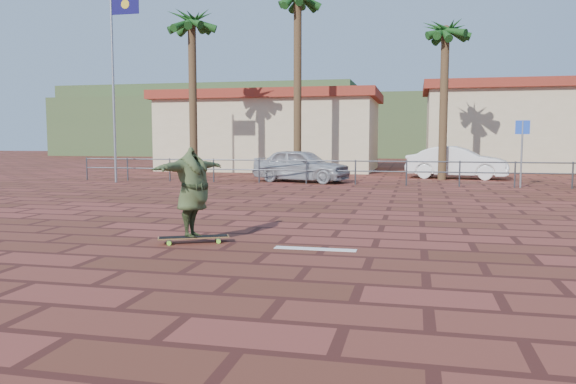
# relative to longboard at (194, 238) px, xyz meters

# --- Properties ---
(ground) EXTENTS (120.00, 120.00, 0.00)m
(ground) POSITION_rel_longboard_xyz_m (1.52, 1.16, -0.10)
(ground) COLOR maroon
(ground) RESTS_ON ground
(paint_stripe) EXTENTS (1.40, 0.22, 0.01)m
(paint_stripe) POSITION_rel_longboard_xyz_m (2.22, -0.04, -0.10)
(paint_stripe) COLOR white
(paint_stripe) RESTS_ON ground
(guardrail) EXTENTS (24.06, 0.06, 1.00)m
(guardrail) POSITION_rel_longboard_xyz_m (1.52, 13.16, 0.58)
(guardrail) COLOR #47494F
(guardrail) RESTS_ON ground
(flagpole) EXTENTS (1.30, 0.10, 8.00)m
(flagpole) POSITION_rel_longboard_xyz_m (-8.36, 12.16, 4.54)
(flagpole) COLOR gray
(flagpole) RESTS_ON ground
(palm_far_left) EXTENTS (2.40, 2.40, 8.25)m
(palm_far_left) POSITION_rel_longboard_xyz_m (-5.98, 14.66, 6.73)
(palm_far_left) COLOR brown
(palm_far_left) RESTS_ON ground
(palm_left) EXTENTS (2.40, 2.40, 9.45)m
(palm_left) POSITION_rel_longboard_xyz_m (-1.48, 16.16, 7.85)
(palm_left) COLOR brown
(palm_left) RESTS_ON ground
(palm_center) EXTENTS (2.40, 2.40, 7.75)m
(palm_center) POSITION_rel_longboard_xyz_m (5.02, 16.66, 6.26)
(palm_center) COLOR brown
(palm_center) RESTS_ON ground
(building_west) EXTENTS (12.60, 7.60, 4.50)m
(building_west) POSITION_rel_longboard_xyz_m (-4.48, 23.16, 2.18)
(building_west) COLOR beige
(building_west) RESTS_ON ground
(building_east) EXTENTS (10.60, 6.60, 5.00)m
(building_east) POSITION_rel_longboard_xyz_m (9.52, 25.16, 2.44)
(building_east) COLOR beige
(building_east) RESTS_ON ground
(hill_front) EXTENTS (70.00, 18.00, 6.00)m
(hill_front) POSITION_rel_longboard_xyz_m (1.52, 51.16, 2.90)
(hill_front) COLOR #384C28
(hill_front) RESTS_ON ground
(hill_back) EXTENTS (35.00, 14.00, 8.00)m
(hill_back) POSITION_rel_longboard_xyz_m (-20.48, 57.16, 3.90)
(hill_back) COLOR #384C28
(hill_back) RESTS_ON ground
(longboard) EXTENTS (1.25, 0.77, 0.12)m
(longboard) POSITION_rel_longboard_xyz_m (0.00, 0.00, 0.00)
(longboard) COLOR olive
(longboard) RESTS_ON ground
(skateboarder) EXTENTS (0.97, 2.03, 1.60)m
(skateboarder) POSITION_rel_longboard_xyz_m (-0.00, 0.00, 0.82)
(skateboarder) COLOR #3D4B28
(skateboarder) RESTS_ON longboard
(car_silver) EXTENTS (4.43, 2.63, 1.41)m
(car_silver) POSITION_rel_longboard_xyz_m (-0.90, 14.16, 0.61)
(car_silver) COLOR #A3A5AA
(car_silver) RESTS_ON ground
(car_white) EXTENTS (4.71, 2.34, 1.49)m
(car_white) POSITION_rel_longboard_xyz_m (5.73, 17.66, 0.64)
(car_white) COLOR white
(car_white) RESTS_ON ground
(street_sign) EXTENTS (0.51, 0.14, 2.52)m
(street_sign) POSITION_rel_longboard_xyz_m (7.72, 13.16, 1.66)
(street_sign) COLOR gray
(street_sign) RESTS_ON ground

